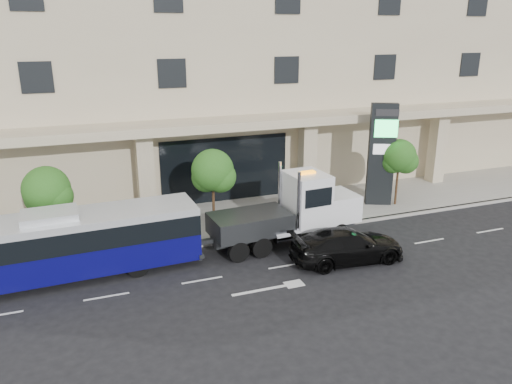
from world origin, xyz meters
TOP-DOWN VIEW (x-y plane):
  - ground at (0.00, 0.00)m, footprint 120.00×120.00m
  - sidewalk at (0.00, 5.00)m, footprint 120.00×6.00m
  - curb at (0.00, 2.00)m, footprint 120.00×0.30m
  - convention_center at (-0.00, 15.42)m, footprint 60.00×17.60m
  - tree_left at (-9.97, 3.59)m, footprint 2.27×2.20m
  - tree_mid at (-1.97, 3.59)m, footprint 2.28×2.20m
  - tree_right at (9.53, 3.59)m, footprint 2.10×2.00m
  - city_bus at (-9.86, 0.81)m, footprint 12.42×3.07m
  - tow_truck at (1.33, 0.87)m, footprint 8.85×2.66m
  - black_sedan at (2.85, -2.00)m, footprint 5.53×2.56m
  - signage_pylon at (8.55, 4.05)m, footprint 1.61×1.13m

SIDE VIEW (x-z plane):
  - ground at x=0.00m, z-range 0.00..0.00m
  - sidewalk at x=0.00m, z-range 0.00..0.15m
  - curb at x=0.00m, z-range 0.00..0.15m
  - black_sedan at x=2.85m, z-range 0.00..1.57m
  - city_bus at x=-9.86m, z-range 0.03..3.15m
  - tow_truck at x=1.33m, z-range -0.36..3.66m
  - tree_right at x=9.53m, z-range 1.01..5.06m
  - tree_left at x=-9.97m, z-range 1.00..5.22m
  - tree_mid at x=-1.97m, z-range 1.07..5.45m
  - signage_pylon at x=8.55m, z-range 0.20..6.34m
  - convention_center at x=0.00m, z-range -0.03..19.97m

